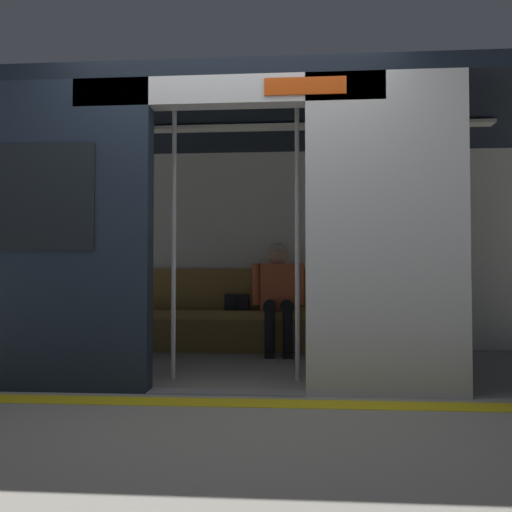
{
  "coord_description": "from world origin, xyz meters",
  "views": [
    {
      "loc": [
        -0.51,
        3.91,
        0.82
      ],
      "look_at": [
        -0.11,
        -1.2,
        0.99
      ],
      "focal_mm": 39.53,
      "sensor_mm": 36.0,
      "label": 1
    }
  ],
  "objects_px": {
    "handbag": "(237,302)",
    "book": "(311,309)",
    "train_car": "(235,196)",
    "grab_pole_far": "(297,240)",
    "bench_seat": "(253,320)",
    "grab_pole_door": "(174,240)",
    "person_seated": "(278,290)"
  },
  "relations": [
    {
      "from": "handbag",
      "to": "book",
      "type": "bearing_deg",
      "value": -179.43
    },
    {
      "from": "train_car",
      "to": "grab_pole_far",
      "type": "xyz_separation_m",
      "value": [
        -0.57,
        0.67,
        -0.44
      ]
    },
    {
      "from": "train_car",
      "to": "bench_seat",
      "type": "distance_m",
      "value": 1.53
    },
    {
      "from": "book",
      "to": "grab_pole_door",
      "type": "height_order",
      "value": "grab_pole_door"
    },
    {
      "from": "person_seated",
      "to": "handbag",
      "type": "relative_size",
      "value": 4.5
    },
    {
      "from": "bench_seat",
      "to": "person_seated",
      "type": "relative_size",
      "value": 2.63
    },
    {
      "from": "train_car",
      "to": "person_seated",
      "type": "relative_size",
      "value": 5.46
    },
    {
      "from": "bench_seat",
      "to": "grab_pole_door",
      "type": "height_order",
      "value": "grab_pole_door"
    },
    {
      "from": "grab_pole_door",
      "to": "handbag",
      "type": "bearing_deg",
      "value": -100.66
    },
    {
      "from": "train_car",
      "to": "grab_pole_far",
      "type": "distance_m",
      "value": 0.99
    },
    {
      "from": "train_car",
      "to": "book",
      "type": "height_order",
      "value": "train_car"
    },
    {
      "from": "grab_pole_door",
      "to": "book",
      "type": "bearing_deg",
      "value": -123.5
    },
    {
      "from": "handbag",
      "to": "grab_pole_far",
      "type": "relative_size",
      "value": 0.12
    },
    {
      "from": "train_car",
      "to": "book",
      "type": "xyz_separation_m",
      "value": [
        -0.71,
        -0.99,
        -1.08
      ]
    },
    {
      "from": "train_car",
      "to": "book",
      "type": "bearing_deg",
      "value": -125.6
    },
    {
      "from": "person_seated",
      "to": "grab_pole_door",
      "type": "bearing_deg",
      "value": 64.4
    },
    {
      "from": "bench_seat",
      "to": "grab_pole_far",
      "type": "bearing_deg",
      "value": 106.63
    },
    {
      "from": "book",
      "to": "train_car",
      "type": "bearing_deg",
      "value": 85.38
    },
    {
      "from": "handbag",
      "to": "book",
      "type": "height_order",
      "value": "handbag"
    },
    {
      "from": "person_seated",
      "to": "grab_pole_door",
      "type": "height_order",
      "value": "grab_pole_door"
    },
    {
      "from": "train_car",
      "to": "handbag",
      "type": "distance_m",
      "value": 1.41
    },
    {
      "from": "handbag",
      "to": "book",
      "type": "distance_m",
      "value": 0.8
    },
    {
      "from": "train_car",
      "to": "person_seated",
      "type": "bearing_deg",
      "value": -111.78
    },
    {
      "from": "train_car",
      "to": "bench_seat",
      "type": "xyz_separation_m",
      "value": [
        -0.09,
        -0.96,
        -1.2
      ]
    },
    {
      "from": "bench_seat",
      "to": "handbag",
      "type": "distance_m",
      "value": 0.26
    },
    {
      "from": "person_seated",
      "to": "grab_pole_far",
      "type": "bearing_deg",
      "value": 97.61
    },
    {
      "from": "book",
      "to": "grab_pole_door",
      "type": "distance_m",
      "value": 2.12
    },
    {
      "from": "person_seated",
      "to": "book",
      "type": "height_order",
      "value": "person_seated"
    },
    {
      "from": "book",
      "to": "grab_pole_far",
      "type": "bearing_deg",
      "value": 116.22
    },
    {
      "from": "train_car",
      "to": "grab_pole_door",
      "type": "distance_m",
      "value": 0.91
    },
    {
      "from": "train_car",
      "to": "grab_pole_door",
      "type": "relative_size",
      "value": 2.92
    },
    {
      "from": "handbag",
      "to": "grab_pole_door",
      "type": "height_order",
      "value": "grab_pole_door"
    }
  ]
}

